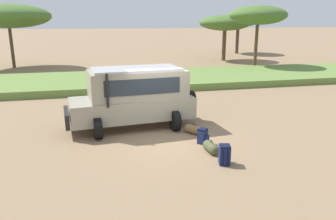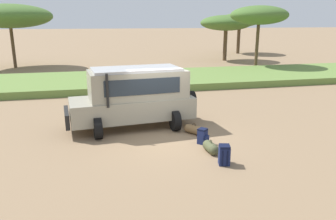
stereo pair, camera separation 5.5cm
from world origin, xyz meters
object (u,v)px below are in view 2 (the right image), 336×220
(acacia_tree_centre_back, at_px, (226,23))
(backpack_beside_front_wheel, at_px, (203,136))
(acacia_tree_right_mid, at_px, (240,20))
(duffel_bag_low_black_case, at_px, (211,147))
(duffel_bag_soft_canvas, at_px, (194,130))
(acacia_tree_far_left, at_px, (9,16))
(acacia_tree_left_mid, at_px, (259,15))
(backpack_cluster_center, at_px, (224,155))
(safari_vehicle, at_px, (134,96))

(acacia_tree_centre_back, bearing_deg, backpack_beside_front_wheel, -114.19)
(backpack_beside_front_wheel, xyz_separation_m, acacia_tree_right_mid, (15.05, 29.89, 3.93))
(duffel_bag_low_black_case, xyz_separation_m, acacia_tree_centre_back, (10.36, 23.88, 3.76))
(duffel_bag_low_black_case, xyz_separation_m, duffel_bag_soft_canvas, (0.01, 1.88, -0.00))
(backpack_beside_front_wheel, distance_m, duffel_bag_low_black_case, 0.83)
(acacia_tree_far_left, distance_m, acacia_tree_left_mid, 21.83)
(acacia_tree_far_left, bearing_deg, backpack_cluster_center, -65.94)
(backpack_cluster_center, distance_m, duffel_bag_low_black_case, 0.99)
(duffel_bag_low_black_case, height_order, acacia_tree_far_left, acacia_tree_far_left)
(backpack_beside_front_wheel, bearing_deg, acacia_tree_far_left, 115.60)
(duffel_bag_low_black_case, height_order, duffel_bag_soft_canvas, duffel_bag_low_black_case)
(backpack_beside_front_wheel, distance_m, duffel_bag_soft_canvas, 1.07)
(duffel_bag_low_black_case, bearing_deg, backpack_beside_front_wheel, 90.10)
(safari_vehicle, bearing_deg, acacia_tree_left_mid, 47.14)
(acacia_tree_far_left, bearing_deg, backpack_beside_front_wheel, -64.40)
(backpack_cluster_center, distance_m, acacia_tree_left_mid, 20.75)
(duffel_bag_soft_canvas, bearing_deg, backpack_beside_front_wheel, -90.47)
(backpack_cluster_center, relative_size, acacia_tree_right_mid, 0.11)
(acacia_tree_left_mid, bearing_deg, acacia_tree_far_left, 162.93)
(backpack_cluster_center, bearing_deg, backpack_beside_front_wheel, 92.41)
(acacia_tree_far_left, relative_size, acacia_tree_right_mid, 1.30)
(safari_vehicle, bearing_deg, duffel_bag_low_black_case, -57.50)
(safari_vehicle, bearing_deg, backpack_cluster_center, -63.03)
(duffel_bag_soft_canvas, bearing_deg, acacia_tree_left_mid, 55.16)
(acacia_tree_left_mid, relative_size, acacia_tree_right_mid, 0.96)
(duffel_bag_soft_canvas, xyz_separation_m, acacia_tree_left_mid, (10.23, 14.70, 4.46))
(backpack_cluster_center, height_order, duffel_bag_low_black_case, backpack_cluster_center)
(acacia_tree_far_left, relative_size, acacia_tree_left_mid, 1.36)
(backpack_beside_front_wheel, relative_size, acacia_tree_far_left, 0.08)
(safari_vehicle, bearing_deg, backpack_beside_front_wheel, -49.70)
(duffel_bag_soft_canvas, distance_m, acacia_tree_right_mid, 32.77)
(duffel_bag_low_black_case, bearing_deg, acacia_tree_far_left, 114.80)
(backpack_cluster_center, bearing_deg, acacia_tree_left_mid, 59.93)
(safari_vehicle, height_order, duffel_bag_low_black_case, safari_vehicle)
(acacia_tree_centre_back, bearing_deg, acacia_tree_right_mid, 55.51)
(duffel_bag_low_black_case, distance_m, duffel_bag_soft_canvas, 1.88)
(acacia_tree_right_mid, bearing_deg, duffel_bag_soft_canvas, -117.56)
(duffel_bag_soft_canvas, relative_size, acacia_tree_centre_back, 0.14)
(backpack_cluster_center, xyz_separation_m, acacia_tree_centre_back, (10.29, 24.86, 3.63))
(acacia_tree_centre_back, bearing_deg, safari_vehicle, -121.17)
(duffel_bag_soft_canvas, bearing_deg, backpack_cluster_center, -88.66)
(safari_vehicle, xyz_separation_m, duffel_bag_soft_canvas, (2.10, -1.41, -1.12))
(backpack_beside_front_wheel, bearing_deg, safari_vehicle, 130.30)
(acacia_tree_far_left, xyz_separation_m, acacia_tree_left_mid, (20.87, -6.41, 0.04))
(acacia_tree_far_left, bearing_deg, safari_vehicle, -66.59)
(backpack_beside_front_wheel, height_order, acacia_tree_centre_back, acacia_tree_centre_back)
(acacia_tree_left_mid, height_order, acacia_tree_right_mid, acacia_tree_left_mid)
(acacia_tree_left_mid, bearing_deg, acacia_tree_centre_back, 89.07)
(backpack_beside_front_wheel, distance_m, acacia_tree_right_mid, 33.70)
(backpack_beside_front_wheel, xyz_separation_m, acacia_tree_centre_back, (10.36, 23.06, 3.66))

